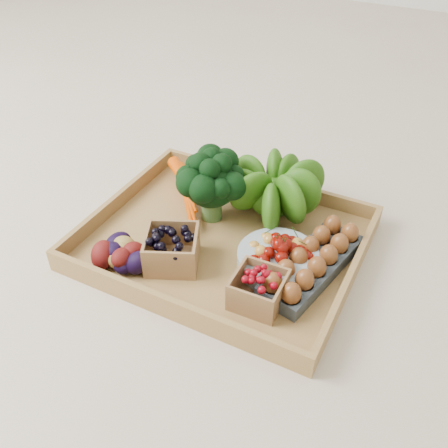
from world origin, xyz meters
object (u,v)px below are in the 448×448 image
at_px(broccoli, 211,196).
at_px(egg_carton, 312,267).
at_px(tray, 224,243).
at_px(cherry_bowl, 278,261).

xyz_separation_m(broccoli, egg_carton, (0.26, -0.07, -0.04)).
xyz_separation_m(tray, cherry_bowl, (0.13, -0.03, 0.03)).
distance_m(tray, egg_carton, 0.20).
bearing_deg(broccoli, tray, -44.13).
bearing_deg(tray, egg_carton, -1.82).
bearing_deg(tray, broccoli, 135.87).
bearing_deg(cherry_bowl, egg_carton, 19.84).
distance_m(broccoli, egg_carton, 0.27).
bearing_deg(broccoli, cherry_bowl, -24.48).
height_order(broccoli, cherry_bowl, broccoli).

